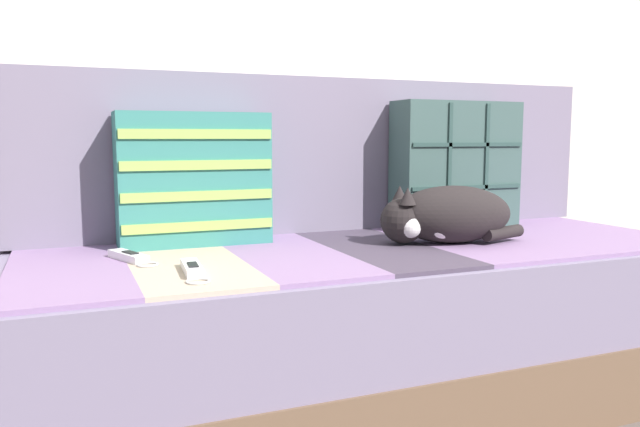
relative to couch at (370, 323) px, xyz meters
The scene contains 8 objects.
ground_plane 0.27m from the couch, 90.00° to the right, with size 14.00×14.00×0.00m, color #564C47.
couch is the anchor object (origin of this frame).
sofa_backrest 0.56m from the couch, 90.00° to the left, with size 1.87×0.14×0.47m.
throw_pillow_quilted 0.61m from the couch, 24.63° to the left, with size 0.42×0.14×0.40m.
throw_pillow_striped 0.62m from the couch, 157.93° to the left, with size 0.40×0.14×0.35m.
sleeping_cat 0.36m from the couch, 19.53° to the right, with size 0.41×0.25×0.16m.
game_remote_near 0.60m from the couch, 160.04° to the right, with size 0.06×0.20×0.02m.
game_remote_far 0.67m from the couch, behind, with size 0.11×0.19×0.02m.
Camera 1 is at (-0.77, -1.34, 0.73)m, focal length 35.00 mm.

